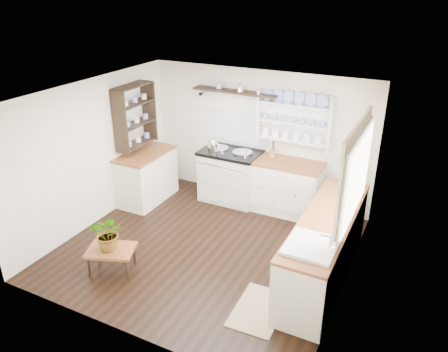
# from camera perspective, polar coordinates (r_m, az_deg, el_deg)

# --- Properties ---
(floor) EXTENTS (4.00, 3.80, 0.01)m
(floor) POSITION_cam_1_polar(r_m,az_deg,el_deg) (6.57, -2.25, -9.33)
(floor) COLOR black
(floor) RESTS_ON ground
(wall_back) EXTENTS (4.00, 0.02, 2.30)m
(wall_back) POSITION_cam_1_polar(r_m,az_deg,el_deg) (7.60, 4.53, 5.17)
(wall_back) COLOR silver
(wall_back) RESTS_ON ground
(wall_right) EXTENTS (0.02, 3.80, 2.30)m
(wall_right) POSITION_cam_1_polar(r_m,az_deg,el_deg) (5.42, 16.48, -4.11)
(wall_right) COLOR silver
(wall_right) RESTS_ON ground
(wall_left) EXTENTS (0.02, 3.80, 2.30)m
(wall_left) POSITION_cam_1_polar(r_m,az_deg,el_deg) (7.12, -16.67, 2.84)
(wall_left) COLOR silver
(wall_left) RESTS_ON ground
(ceiling) EXTENTS (4.00, 3.80, 0.01)m
(ceiling) POSITION_cam_1_polar(r_m,az_deg,el_deg) (5.63, -2.63, 10.54)
(ceiling) COLOR white
(ceiling) RESTS_ON wall_back
(window) EXTENTS (0.08, 1.55, 1.22)m
(window) POSITION_cam_1_polar(r_m,az_deg,el_deg) (5.39, 16.79, 0.57)
(window) COLOR white
(window) RESTS_ON wall_right
(aga_cooker) EXTENTS (1.03, 0.72, 0.95)m
(aga_cooker) POSITION_cam_1_polar(r_m,az_deg,el_deg) (7.71, 0.83, 0.11)
(aga_cooker) COLOR beige
(aga_cooker) RESTS_ON floor
(back_cabinets) EXTENTS (1.27, 0.63, 0.90)m
(back_cabinets) POSITION_cam_1_polar(r_m,az_deg,el_deg) (7.41, 7.75, -1.27)
(back_cabinets) COLOR beige
(back_cabinets) RESTS_ON floor
(right_cabinets) EXTENTS (0.62, 2.43, 0.90)m
(right_cabinets) POSITION_cam_1_polar(r_m,az_deg,el_deg) (5.90, 13.01, -9.02)
(right_cabinets) COLOR beige
(right_cabinets) RESTS_ON floor
(belfast_sink) EXTENTS (0.55, 0.60, 0.45)m
(belfast_sink) POSITION_cam_1_polar(r_m,az_deg,el_deg) (5.10, 11.20, -10.08)
(belfast_sink) COLOR white
(belfast_sink) RESTS_ON right_cabinets
(left_cabinets) EXTENTS (0.62, 1.13, 0.90)m
(left_cabinets) POSITION_cam_1_polar(r_m,az_deg,el_deg) (7.83, -10.08, 0.02)
(left_cabinets) COLOR beige
(left_cabinets) RESTS_ON floor
(plate_rack) EXTENTS (1.20, 0.22, 0.90)m
(plate_rack) POSITION_cam_1_polar(r_m,az_deg,el_deg) (7.24, 9.32, 7.31)
(plate_rack) COLOR white
(plate_rack) RESTS_ON wall_back
(high_shelf) EXTENTS (1.50, 0.29, 0.16)m
(high_shelf) POSITION_cam_1_polar(r_m,az_deg,el_deg) (7.43, 1.45, 10.90)
(high_shelf) COLOR black
(high_shelf) RESTS_ON wall_back
(left_shelving) EXTENTS (0.28, 0.80, 1.05)m
(left_shelving) POSITION_cam_1_polar(r_m,az_deg,el_deg) (7.54, -11.55, 7.78)
(left_shelving) COLOR black
(left_shelving) RESTS_ON wall_left
(kettle) EXTENTS (0.18, 0.18, 0.22)m
(kettle) POSITION_cam_1_polar(r_m,az_deg,el_deg) (7.52, -1.47, 4.11)
(kettle) COLOR silver
(kettle) RESTS_ON aga_cooker
(utensil_crock) EXTENTS (0.11, 0.11, 0.13)m
(utensil_crock) POSITION_cam_1_polar(r_m,az_deg,el_deg) (7.36, 6.30, 2.95)
(utensil_crock) COLOR #986037
(utensil_crock) RESTS_ON back_cabinets
(center_table) EXTENTS (0.74, 0.64, 0.34)m
(center_table) POSITION_cam_1_polar(r_m,az_deg,el_deg) (6.15, -14.53, -9.55)
(center_table) COLOR brown
(center_table) RESTS_ON floor
(potted_plant) EXTENTS (0.52, 0.47, 0.50)m
(potted_plant) POSITION_cam_1_polar(r_m,az_deg,el_deg) (5.99, -14.82, -7.22)
(potted_plant) COLOR #3F7233
(potted_plant) RESTS_ON center_table
(floor_rug) EXTENTS (0.58, 0.87, 0.02)m
(floor_rug) POSITION_cam_1_polar(r_m,az_deg,el_deg) (5.52, 4.55, -16.97)
(floor_rug) COLOR #976F58
(floor_rug) RESTS_ON floor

